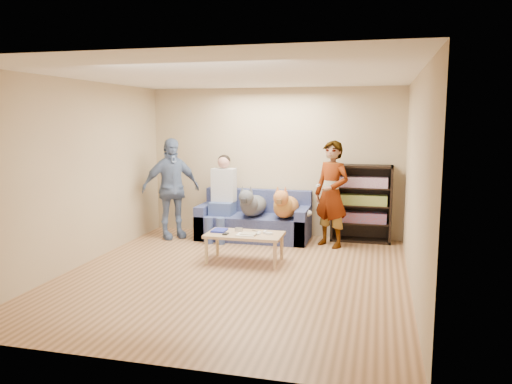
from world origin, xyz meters
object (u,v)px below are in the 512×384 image
(person_standing_left, at_px, (171,188))
(sofa, at_px, (255,222))
(camera_silver, at_px, (239,230))
(bookshelf, at_px, (361,202))
(person_seated, at_px, (222,194))
(person_standing_right, at_px, (332,194))
(notebook_blue, at_px, (219,230))
(dog_gray, at_px, (252,204))
(dog_tan, at_px, (285,206))
(coffee_table, at_px, (245,237))

(person_standing_left, bearing_deg, sofa, -30.23)
(sofa, bearing_deg, person_standing_left, -167.50)
(camera_silver, height_order, bookshelf, bookshelf)
(bookshelf, bearing_deg, person_seated, -171.25)
(person_standing_right, distance_m, camera_silver, 1.70)
(notebook_blue, relative_size, dog_gray, 0.21)
(dog_tan, relative_size, coffee_table, 1.06)
(person_standing_right, bearing_deg, sofa, -157.95)
(person_standing_right, height_order, bookshelf, person_standing_right)
(notebook_blue, bearing_deg, sofa, 82.41)
(dog_tan, bearing_deg, camera_silver, -113.44)
(person_standing_right, height_order, sofa, person_standing_right)
(person_standing_left, relative_size, coffee_table, 1.58)
(camera_silver, xyz_separation_m, bookshelf, (1.70, 1.55, 0.23))
(notebook_blue, distance_m, dog_tan, 1.42)
(notebook_blue, xyz_separation_m, camera_silver, (0.28, 0.07, 0.01))
(sofa, height_order, coffee_table, sofa)
(person_standing_left, relative_size, bookshelf, 1.34)
(person_standing_right, xyz_separation_m, bookshelf, (0.46, 0.47, -0.18))
(coffee_table, bearing_deg, person_seated, 120.05)
(person_seated, relative_size, coffee_table, 1.34)
(dog_gray, bearing_deg, dog_tan, 0.43)
(person_standing_left, bearing_deg, bookshelf, -33.07)
(person_standing_left, distance_m, dog_tan, 2.01)
(person_standing_left, height_order, coffee_table, person_standing_left)
(person_standing_left, xyz_separation_m, camera_silver, (1.51, -1.00, -0.42))
(sofa, relative_size, dog_tan, 1.63)
(notebook_blue, distance_m, camera_silver, 0.29)
(notebook_blue, height_order, dog_gray, dog_gray)
(camera_silver, xyz_separation_m, coffee_table, (0.12, -0.12, -0.07))
(notebook_blue, relative_size, camera_silver, 2.36)
(person_standing_left, bearing_deg, person_seated, -30.62)
(person_seated, xyz_separation_m, coffee_table, (0.76, -1.31, -0.40))
(bookshelf, bearing_deg, dog_gray, -166.09)
(camera_silver, distance_m, coffee_table, 0.18)
(person_standing_right, relative_size, dog_gray, 1.38)
(person_standing_left, bearing_deg, dog_gray, -38.53)
(camera_silver, bearing_deg, bookshelf, 42.30)
(camera_silver, height_order, sofa, sofa)
(sofa, xyz_separation_m, dog_gray, (0.01, -0.21, 0.35))
(person_standing_left, xyz_separation_m, bookshelf, (3.21, 0.55, -0.19))
(camera_silver, distance_m, person_seated, 1.39)
(sofa, distance_m, dog_gray, 0.41)
(dog_gray, bearing_deg, bookshelf, 13.91)
(dog_gray, bearing_deg, notebook_blue, -99.60)
(sofa, bearing_deg, person_seated, -166.87)
(person_seated, bearing_deg, person_standing_right, -3.24)
(person_seated, xyz_separation_m, dog_gray, (0.56, -0.08, -0.14))
(person_standing_left, height_order, camera_silver, person_standing_left)
(person_standing_right, relative_size, notebook_blue, 6.61)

